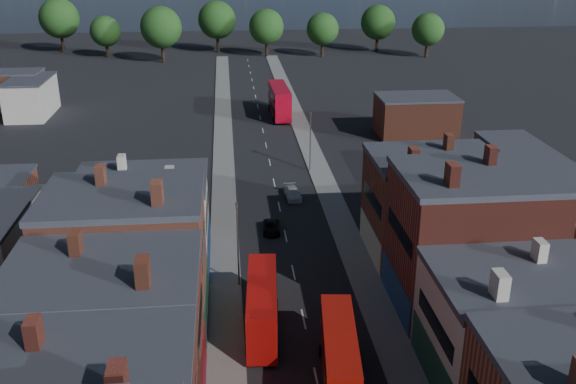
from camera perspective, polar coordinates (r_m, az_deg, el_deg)
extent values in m
cube|color=gray|center=(77.28, -5.71, -0.88)|extent=(3.00, 200.00, 0.12)
cube|color=gray|center=(78.23, 3.85, -0.52)|extent=(3.00, 200.00, 0.12)
cylinder|color=slate|center=(57.44, -4.47, -4.87)|extent=(0.16, 0.16, 8.00)
cube|color=slate|center=(55.76, -4.59, -1.20)|extent=(0.25, 0.70, 0.25)
cylinder|color=slate|center=(86.01, 1.99, 4.40)|extent=(0.16, 0.16, 8.00)
cube|color=slate|center=(84.90, 2.03, 6.97)|extent=(0.25, 0.70, 0.25)
cube|color=#B50D0A|center=(51.88, -2.31, -10.07)|extent=(2.97, 10.27, 4.05)
cube|color=black|center=(52.30, -2.30, -10.79)|extent=(2.98, 9.46, 0.83)
cube|color=black|center=(51.38, -2.33, -9.15)|extent=(2.98, 9.46, 0.83)
cylinder|color=black|center=(50.26, -3.66, -13.86)|extent=(0.34, 0.94, 0.92)
cylinder|color=black|center=(50.23, -0.95, -13.84)|extent=(0.34, 0.94, 0.92)
cylinder|color=black|center=(55.66, -3.46, -9.96)|extent=(0.34, 0.94, 0.92)
cylinder|color=black|center=(55.63, -1.05, -9.94)|extent=(0.34, 0.94, 0.92)
cube|color=red|center=(46.56, 4.58, -14.35)|extent=(3.33, 10.19, 4.00)
cube|color=black|center=(47.02, 4.55, -15.11)|extent=(3.30, 9.40, 0.82)
cube|color=black|center=(46.00, 4.62, -13.39)|extent=(3.30, 9.40, 0.82)
cylinder|color=black|center=(50.17, 2.94, -13.92)|extent=(0.37, 0.93, 0.91)
cylinder|color=black|center=(50.32, 5.61, -13.89)|extent=(0.37, 0.93, 0.91)
cube|color=#B8081D|center=(113.64, -0.76, 8.14)|extent=(3.14, 12.38, 4.92)
cube|color=black|center=(113.87, -0.76, 7.67)|extent=(3.17, 11.40, 1.01)
cube|color=black|center=(113.37, -0.76, 8.71)|extent=(3.17, 11.40, 1.01)
cylinder|color=black|center=(110.28, -1.25, 6.48)|extent=(0.37, 1.13, 1.12)
cylinder|color=black|center=(110.59, 0.20, 6.53)|extent=(0.37, 1.13, 1.12)
cylinder|color=black|center=(117.86, -1.65, 7.48)|extent=(0.37, 1.13, 1.12)
cylinder|color=black|center=(118.15, -0.29, 7.53)|extent=(0.37, 1.13, 1.12)
imported|color=black|center=(69.18, -1.49, -3.15)|extent=(2.00, 3.97, 1.08)
imported|color=silver|center=(77.99, 0.41, -0.09)|extent=(2.08, 4.46, 1.26)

